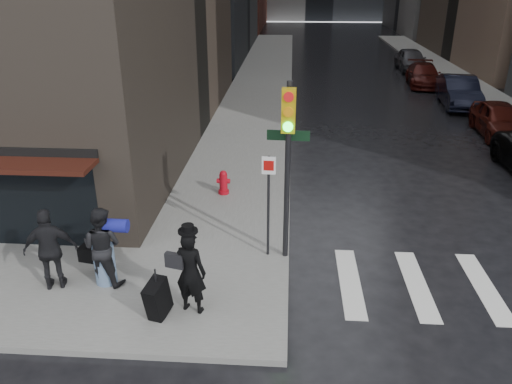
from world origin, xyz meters
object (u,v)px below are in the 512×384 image
at_px(man_jeans, 102,246).
at_px(parked_car_1, 499,120).
at_px(fire_hydrant, 223,183).
at_px(man_greycoat, 51,249).
at_px(parked_car_4, 411,60).
at_px(man_overcoat, 184,276).
at_px(traffic_light, 286,150).
at_px(parked_car_3, 424,75).
at_px(parked_car_2, 459,92).

distance_m(man_jeans, parked_car_1, 19.05).
distance_m(fire_hydrant, parked_car_1, 14.03).
bearing_deg(man_greycoat, parked_car_4, -131.15).
xyz_separation_m(man_overcoat, traffic_light, (2.09, 2.39, 2.04)).
bearing_deg(man_greycoat, fire_hydrant, -135.10).
xyz_separation_m(fire_hydrant, parked_car_3, (10.93, 18.87, 0.19)).
relative_size(man_greycoat, traffic_light, 0.44).
bearing_deg(parked_car_3, fire_hydrant, -114.24).
distance_m(fire_hydrant, parked_car_3, 21.80).
height_order(traffic_light, parked_car_4, traffic_light).
distance_m(man_overcoat, man_greycoat, 3.28).
height_order(parked_car_1, parked_car_3, parked_car_1).
xyz_separation_m(man_greycoat, parked_car_2, (14.76, 18.95, -0.33)).
distance_m(man_jeans, parked_car_2, 23.13).
distance_m(parked_car_2, parked_car_3, 5.61).
bearing_deg(parked_car_3, man_jeans, -112.46).
bearing_deg(parked_car_4, fire_hydrant, -114.28).
bearing_deg(parked_car_1, parked_car_4, 94.82).
bearing_deg(parked_car_2, man_overcoat, -114.93).
height_order(fire_hydrant, parked_car_1, parked_car_1).
xyz_separation_m(man_overcoat, parked_car_4, (11.29, 30.79, -0.22)).
distance_m(man_greycoat, parked_car_4, 33.40).
bearing_deg(man_overcoat, parked_car_1, -114.83).
xyz_separation_m(man_jeans, fire_hydrant, (2.12, 5.37, -0.61)).
height_order(man_jeans, fire_hydrant, man_jeans).
distance_m(man_greycoat, parked_car_1, 20.05).
relative_size(man_greycoat, parked_car_1, 0.45).
bearing_deg(parked_car_2, man_jeans, -120.68).
xyz_separation_m(man_jeans, parked_car_2, (13.66, 18.66, -0.30)).
bearing_deg(man_overcoat, parked_car_2, -105.51).
xyz_separation_m(man_greycoat, parked_car_3, (14.15, 24.52, -0.45)).
distance_m(man_overcoat, parked_car_2, 22.80).
xyz_separation_m(man_overcoat, man_jeans, (-2.10, 0.99, 0.08)).
relative_size(man_jeans, parked_car_2, 0.39).
relative_size(man_greycoat, fire_hydrant, 2.47).
relative_size(traffic_light, parked_car_4, 0.95).
relative_size(man_jeans, parked_car_1, 0.43).
bearing_deg(man_jeans, man_greycoat, 25.90).
xyz_separation_m(man_overcoat, man_greycoat, (-3.20, 0.70, 0.11)).
xyz_separation_m(man_jeans, parked_car_1, (13.83, 13.09, -0.36)).
xyz_separation_m(parked_car_2, parked_car_3, (-0.61, 5.57, -0.12)).
height_order(man_overcoat, man_greycoat, man_overcoat).
height_order(parked_car_1, parked_car_2, parked_car_2).
bearing_deg(man_greycoat, parked_car_3, -135.41).
bearing_deg(parked_car_1, traffic_light, -126.19).
xyz_separation_m(traffic_light, parked_car_3, (8.86, 22.83, -2.38)).
height_order(man_greycoat, parked_car_3, man_greycoat).
relative_size(man_jeans, traffic_light, 0.43).
bearing_deg(man_jeans, parked_car_1, -125.23).
height_order(fire_hydrant, parked_car_4, parked_car_4).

